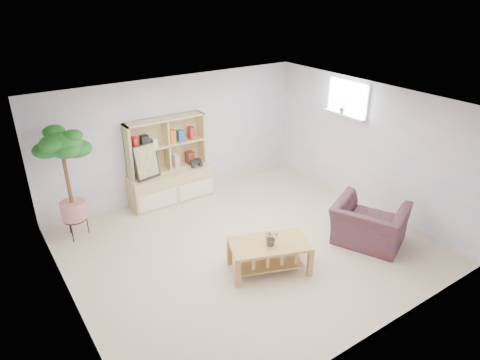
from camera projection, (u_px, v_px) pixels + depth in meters
floor at (247, 247)px, 7.09m from camera, size 5.50×5.00×0.01m
ceiling at (249, 106)px, 6.07m from camera, size 5.50×5.00×0.01m
walls at (248, 182)px, 6.58m from camera, size 5.51×5.01×2.40m
baseboard at (247, 245)px, 7.06m from camera, size 5.50×5.00×0.10m
window at (348, 98)px, 8.07m from camera, size 0.10×0.98×0.68m
window_sill at (344, 115)px, 8.18m from camera, size 0.14×1.00×0.04m
storage_unit at (170, 161)px, 8.27m from camera, size 1.68×0.57×1.68m
poster at (146, 162)px, 7.91m from camera, size 0.50×0.20×0.67m
toy_truck at (195, 162)px, 8.55m from camera, size 0.32×0.23×0.17m
coffee_table at (269, 256)px, 6.45m from camera, size 1.33×1.02×0.48m
table_plant at (271, 238)px, 6.25m from camera, size 0.27×0.25×0.24m
floor_tree at (69, 185)px, 6.98m from camera, size 0.79×0.79×1.96m
armchair at (369, 222)px, 7.03m from camera, size 1.35×1.42×0.83m
sill_plant at (343, 107)px, 8.16m from camera, size 0.13×0.11×0.24m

